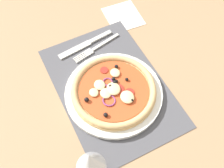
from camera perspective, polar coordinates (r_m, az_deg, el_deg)
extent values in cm
cube|color=#9E7A56|center=(85.32, -0.27, -0.96)|extent=(190.00, 140.00, 2.40)
cube|color=#4C4C51|center=(84.12, -0.28, -0.48)|extent=(45.74, 30.75, 0.40)
cylinder|color=silver|center=(81.87, 0.34, -1.87)|extent=(28.88, 28.88, 1.41)
cylinder|color=tan|center=(80.83, 0.34, -1.45)|extent=(24.98, 24.98, 1.00)
torus|color=tan|center=(80.09, 0.34, -1.14)|extent=(24.79, 24.79, 1.80)
cylinder|color=#C64C23|center=(80.27, 0.34, -1.21)|extent=(20.49, 20.49, 0.30)
ellipsoid|color=beige|center=(80.39, -2.56, -0.21)|extent=(3.60, 3.24, 1.08)
ellipsoid|color=beige|center=(82.73, 0.65, 2.34)|extent=(3.20, 2.88, 0.96)
ellipsoid|color=beige|center=(78.94, -1.33, -1.93)|extent=(3.46, 3.12, 1.04)
ellipsoid|color=beige|center=(79.52, 0.31, -0.98)|extent=(4.37, 3.93, 1.31)
ellipsoid|color=beige|center=(78.29, 3.17, -2.70)|extent=(4.31, 3.88, 1.29)
ellipsoid|color=beige|center=(79.31, -3.77, -1.76)|extent=(2.94, 2.65, 0.88)
sphere|color=black|center=(81.52, 0.21, 1.21)|extent=(1.18, 1.18, 1.18)
sphere|color=black|center=(79.88, -0.34, -0.55)|extent=(1.32, 1.32, 1.32)
sphere|color=black|center=(81.05, 0.92, 0.57)|extent=(1.01, 1.01, 1.01)
sphere|color=black|center=(80.63, 0.57, 0.33)|extent=(1.34, 1.34, 1.34)
sphere|color=black|center=(81.50, 3.06, 0.96)|extent=(1.02, 1.02, 1.02)
sphere|color=black|center=(83.94, 0.90, 3.65)|extent=(1.15, 1.15, 1.15)
sphere|color=black|center=(77.95, 4.07, -3.38)|extent=(1.14, 1.14, 1.14)
sphere|color=black|center=(75.66, -1.33, -6.37)|extent=(1.29, 1.29, 1.29)
sphere|color=black|center=(78.04, -5.26, -3.24)|extent=(1.38, 1.38, 1.38)
torus|color=#8E3D75|center=(78.09, -0.61, -3.42)|extent=(3.85, 3.87, 0.74)
torus|color=#8E3D75|center=(81.16, -0.84, 0.36)|extent=(3.14, 3.12, 0.89)
cylinder|color=#A3281E|center=(80.12, 1.38, -1.00)|extent=(3.12, 3.12, 0.30)
cylinder|color=#A3281E|center=(83.76, -1.45, 2.96)|extent=(2.43, 2.43, 0.30)
cylinder|color=#A3281E|center=(79.65, 3.66, -1.74)|extent=(2.76, 2.76, 0.30)
cube|color=silver|center=(93.85, -1.43, 8.62)|extent=(3.18, 11.11, 0.44)
cube|color=silver|center=(91.43, -4.83, 6.54)|extent=(2.67, 2.92, 0.44)
cube|color=silver|center=(90.87, -6.91, 5.81)|extent=(1.20, 4.29, 0.44)
cube|color=silver|center=(90.55, -6.69, 5.57)|extent=(1.20, 4.29, 0.44)
cube|color=silver|center=(90.22, -6.47, 5.34)|extent=(1.20, 4.29, 0.44)
cube|color=silver|center=(89.90, -6.25, 5.10)|extent=(1.20, 4.29, 0.44)
cube|color=silver|center=(95.39, -2.42, 9.73)|extent=(2.32, 8.50, 0.62)
cube|color=silver|center=(92.59, -7.67, 7.03)|extent=(3.41, 11.76, 0.44)
cone|color=silver|center=(64.13, -4.54, -15.64)|extent=(7.20, 7.20, 8.50)
cone|color=#D1336B|center=(65.42, -4.46, -15.97)|extent=(4.54, 4.54, 5.01)
cube|color=silver|center=(102.83, 2.31, 13.81)|extent=(14.18, 12.95, 0.36)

